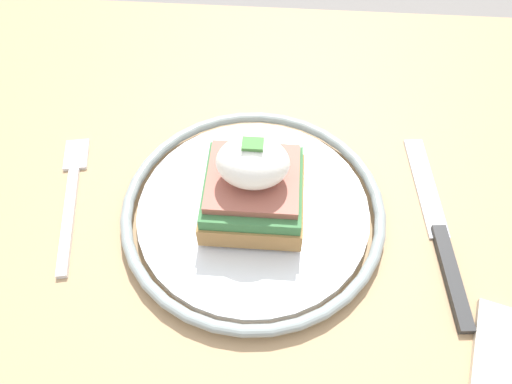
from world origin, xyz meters
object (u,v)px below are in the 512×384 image
at_px(knife, 441,239).
at_px(plate, 256,210).
at_px(sandwich, 255,185).
at_px(fork, 72,194).

bearing_deg(knife, plate, 174.59).
xyz_separation_m(sandwich, knife, (0.16, -0.02, -0.04)).
bearing_deg(sandwich, plate, 2.48).
distance_m(fork, knife, 0.33).
height_order(sandwich, fork, sandwich).
distance_m(plate, fork, 0.17).
xyz_separation_m(plate, sandwich, (-0.00, -0.00, 0.04)).
height_order(plate, knife, plate).
relative_size(plate, sandwich, 2.68).
relative_size(sandwich, knife, 0.44).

